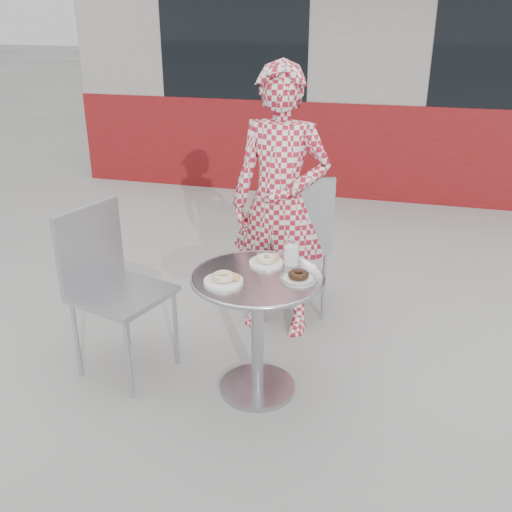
% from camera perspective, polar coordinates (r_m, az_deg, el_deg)
% --- Properties ---
extents(ground, '(60.00, 60.00, 0.00)m').
position_cam_1_polar(ground, '(3.12, -0.62, -13.40)').
color(ground, '#A4A29C').
rests_on(ground, ground).
extents(storefront, '(6.02, 4.55, 3.00)m').
position_cam_1_polar(storefront, '(8.00, 10.97, 20.15)').
color(storefront, gray).
rests_on(storefront, ground).
extents(bistro_table, '(0.66, 0.66, 0.67)m').
position_cam_1_polar(bistro_table, '(2.86, 0.15, -4.95)').
color(bistro_table, silver).
rests_on(bistro_table, ground).
extents(chair_far, '(0.59, 0.59, 0.96)m').
position_cam_1_polar(chair_far, '(3.79, 3.40, -1.18)').
color(chair_far, '#A7AAAF').
rests_on(chair_far, ground).
extents(chair_left, '(0.55, 0.55, 0.93)m').
position_cam_1_polar(chair_left, '(3.22, -13.05, -6.64)').
color(chair_left, '#A7AAAF').
rests_on(chair_left, ground).
extents(seated_person, '(0.63, 0.45, 1.63)m').
position_cam_1_polar(seated_person, '(3.37, 2.40, 5.16)').
color(seated_person, maroon).
rests_on(seated_person, ground).
extents(plate_far, '(0.18, 0.18, 0.05)m').
position_cam_1_polar(plate_far, '(2.92, 1.08, -0.42)').
color(plate_far, white).
rests_on(plate_far, bistro_table).
extents(plate_near, '(0.19, 0.19, 0.05)m').
position_cam_1_polar(plate_near, '(2.72, -3.21, -2.29)').
color(plate_near, white).
rests_on(plate_near, bistro_table).
extents(plate_checker, '(0.18, 0.18, 0.05)m').
position_cam_1_polar(plate_checker, '(2.75, 4.26, -2.13)').
color(plate_checker, white).
rests_on(plate_checker, bistro_table).
extents(milk_cup, '(0.08, 0.08, 0.12)m').
position_cam_1_polar(milk_cup, '(2.89, 3.55, 0.15)').
color(milk_cup, white).
rests_on(milk_cup, bistro_table).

